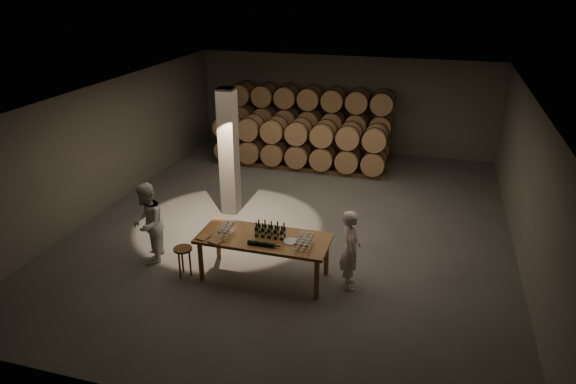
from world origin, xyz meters
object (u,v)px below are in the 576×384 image
(stool, at_px, (183,253))
(person_man, at_px, (350,250))
(bottle_cluster, at_px, (270,231))
(notebook_near, at_px, (215,241))
(plate, at_px, (291,241))
(tasting_table, at_px, (264,242))
(person_woman, at_px, (148,223))

(stool, relative_size, person_man, 0.38)
(bottle_cluster, height_order, notebook_near, bottle_cluster)
(stool, bearing_deg, plate, 9.78)
(plate, relative_size, stool, 0.47)
(bottle_cluster, height_order, stool, bottle_cluster)
(plate, bearing_deg, stool, -170.22)
(plate, bearing_deg, notebook_near, -163.27)
(bottle_cluster, xyz_separation_m, plate, (0.45, -0.10, -0.10))
(notebook_near, bearing_deg, tasting_table, 47.72)
(tasting_table, distance_m, plate, 0.58)
(plate, relative_size, person_man, 0.18)
(tasting_table, relative_size, plate, 8.90)
(tasting_table, relative_size, notebook_near, 10.88)
(plate, bearing_deg, person_man, 8.56)
(stool, distance_m, person_man, 3.33)
(plate, xyz_separation_m, person_woman, (-3.09, -0.03, -0.03))
(bottle_cluster, height_order, person_man, person_man)
(person_man, bearing_deg, person_woman, 76.62)
(person_man, xyz_separation_m, person_woman, (-4.22, -0.20, 0.07))
(tasting_table, xyz_separation_m, person_woman, (-2.53, -0.06, 0.08))
(person_man, relative_size, person_woman, 0.93)
(notebook_near, relative_size, stool, 0.38)
(bottle_cluster, bearing_deg, tasting_table, -146.93)
(person_man, height_order, person_woman, person_woman)
(tasting_table, height_order, person_woman, person_woman)
(notebook_near, xyz_separation_m, person_woman, (-1.69, 0.39, -0.04))
(notebook_near, height_order, person_man, person_man)
(plate, height_order, stool, plate)
(plate, distance_m, person_man, 1.15)
(bottle_cluster, xyz_separation_m, person_woman, (-2.64, -0.14, -0.13))
(bottle_cluster, bearing_deg, person_man, 2.43)
(tasting_table, bearing_deg, stool, -165.79)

